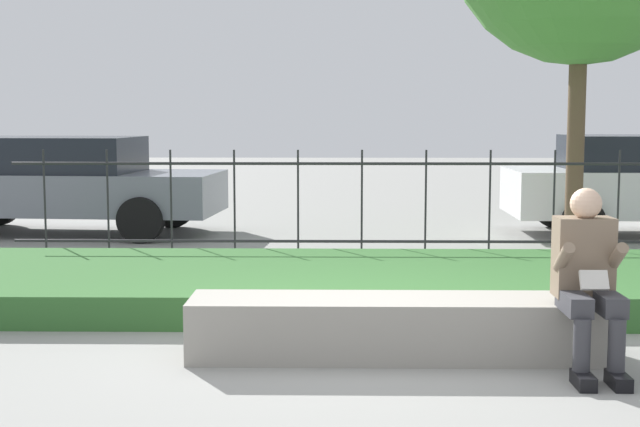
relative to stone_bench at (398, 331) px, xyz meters
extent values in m
plane|color=gray|center=(-0.14, 0.00, -0.19)|extent=(60.00, 60.00, 0.00)
cube|color=gray|center=(0.00, 0.00, 0.02)|extent=(2.95, 0.58, 0.43)
cube|color=slate|center=(0.00, 0.00, -0.15)|extent=(2.83, 0.54, 0.08)
cube|color=black|center=(1.12, -0.69, -0.14)|extent=(0.11, 0.26, 0.09)
cylinder|color=#38383D|center=(1.12, -0.63, 0.07)|extent=(0.11, 0.11, 0.34)
cube|color=#38383D|center=(1.12, -0.42, 0.30)|extent=(0.15, 0.42, 0.13)
cube|color=black|center=(1.34, -0.69, -0.14)|extent=(0.11, 0.26, 0.09)
cylinder|color=#38383D|center=(1.34, -0.63, 0.07)|extent=(0.11, 0.11, 0.34)
cube|color=#38383D|center=(1.34, -0.42, 0.30)|extent=(0.15, 0.42, 0.13)
cube|color=#7A6651|center=(1.23, -0.21, 0.57)|extent=(0.38, 0.24, 0.54)
sphere|color=#DBB293|center=(1.23, -0.23, 0.93)|extent=(0.21, 0.21, 0.21)
cylinder|color=#7A6651|center=(1.06, -0.37, 0.59)|extent=(0.08, 0.29, 0.24)
cylinder|color=#7A6651|center=(1.40, -0.37, 0.59)|extent=(0.08, 0.29, 0.24)
cube|color=beige|center=(1.23, -0.47, 0.46)|extent=(0.18, 0.09, 0.13)
cube|color=#33662D|center=(-0.14, 2.01, -0.05)|extent=(10.04, 2.62, 0.28)
cylinder|color=#232326|center=(-0.14, 3.97, 0.08)|extent=(8.04, 0.03, 0.03)
cylinder|color=#232326|center=(-0.14, 3.97, 0.97)|extent=(8.04, 0.03, 0.03)
cylinder|color=#232326|center=(-3.79, 3.97, 0.47)|extent=(0.02, 0.02, 1.32)
cylinder|color=#232326|center=(-3.06, 3.97, 0.47)|extent=(0.02, 0.02, 1.32)
cylinder|color=#232326|center=(-2.33, 3.97, 0.47)|extent=(0.02, 0.02, 1.32)
cylinder|color=#232326|center=(-1.60, 3.97, 0.47)|extent=(0.02, 0.02, 1.32)
cylinder|color=#232326|center=(-0.87, 3.97, 0.47)|extent=(0.02, 0.02, 1.32)
cylinder|color=#232326|center=(-0.14, 3.97, 0.47)|extent=(0.02, 0.02, 1.32)
cylinder|color=#232326|center=(0.59, 3.97, 0.47)|extent=(0.02, 0.02, 1.32)
cylinder|color=#232326|center=(1.32, 3.97, 0.47)|extent=(0.02, 0.02, 1.32)
cylinder|color=#232326|center=(2.05, 3.97, 0.47)|extent=(0.02, 0.02, 1.32)
cylinder|color=#232326|center=(2.78, 3.97, 0.47)|extent=(0.02, 0.02, 1.32)
cylinder|color=black|center=(2.88, 5.76, 0.11)|extent=(0.59, 0.21, 0.59)
cylinder|color=black|center=(2.90, 7.39, 0.11)|extent=(0.59, 0.21, 0.59)
cube|color=slate|center=(-4.38, 6.58, 0.41)|extent=(4.61, 2.07, 0.58)
cube|color=black|center=(-4.56, 6.60, 0.96)|extent=(2.58, 1.70, 0.51)
cylinder|color=black|center=(-3.06, 5.63, 0.12)|extent=(0.64, 0.25, 0.62)
cylinder|color=black|center=(-2.92, 7.31, 0.12)|extent=(0.64, 0.25, 0.62)
cylinder|color=brown|center=(2.51, 4.84, 1.33)|extent=(0.21, 0.21, 3.03)
camera|label=1|loc=(-0.45, -6.17, 1.52)|focal=50.00mm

